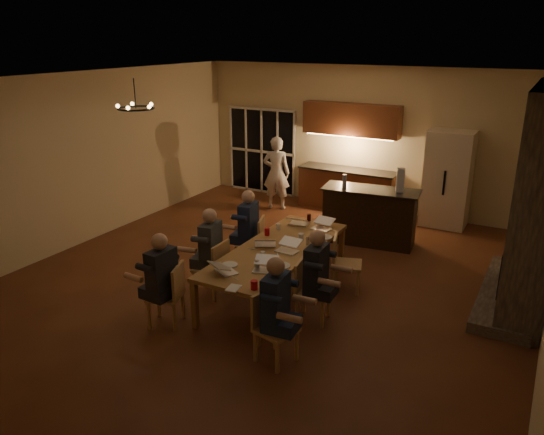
{
  "coord_description": "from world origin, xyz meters",
  "views": [
    {
      "loc": [
        3.82,
        -6.86,
        3.82
      ],
      "look_at": [
        -0.12,
        0.3,
        0.99
      ],
      "focal_mm": 35.0,
      "sensor_mm": 36.0,
      "label": 1
    }
  ],
  "objects_px": {
    "can_right": "(308,241)",
    "bar_blender": "(400,180)",
    "plate_near": "(281,266)",
    "redcup_far": "(321,220)",
    "chandelier": "(136,108)",
    "laptop_c": "(265,238)",
    "person_right_near": "(276,310)",
    "person_right_mid": "(316,278)",
    "redcup_near": "(254,285)",
    "mug_mid": "(301,236)",
    "person_left_far": "(249,229)",
    "laptop_e": "(299,218)",
    "laptop_a": "(226,264)",
    "mug_back": "(278,226)",
    "can_cola": "(309,218)",
    "refrigerator": "(448,179)",
    "chair_right_near": "(276,329)",
    "laptop_d": "(287,245)",
    "bar_island": "(369,216)",
    "chair_left_mid": "(210,268)",
    "person_left_near": "(162,282)",
    "laptop_b": "(265,263)",
    "chair_right_mid": "(313,292)",
    "can_silver": "(257,264)",
    "redcup_mid": "(267,232)",
    "plate_left": "(230,265)",
    "laptop_f": "(321,223)",
    "chair_left_near": "(165,295)",
    "plate_far": "(324,237)",
    "mug_front": "(263,255)",
    "dining_table": "(277,271)",
    "standing_person": "(276,173)",
    "chair_right_far": "(347,264)",
    "bar_bottle": "(344,181)",
    "person_left_mid": "(211,252)",
    "chair_left_far": "(250,243)"
  },
  "relations": [
    {
      "from": "chair_right_near",
      "to": "chandelier",
      "type": "height_order",
      "value": "chandelier"
    },
    {
      "from": "can_silver",
      "to": "laptop_e",
      "type": "bearing_deg",
      "value": 98.36
    },
    {
      "from": "laptop_f",
      "to": "plate_left",
      "type": "xyz_separation_m",
      "value": [
        -0.54,
        -1.96,
        -0.1
      ]
    },
    {
      "from": "laptop_b",
      "to": "plate_far",
      "type": "relative_size",
      "value": 1.25
    },
    {
      "from": "person_right_near",
      "to": "laptop_a",
      "type": "xyz_separation_m",
      "value": [
        -1.05,
        0.52,
        0.17
      ]
    },
    {
      "from": "mug_mid",
      "to": "bar_blender",
      "type": "height_order",
      "value": "bar_blender"
    },
    {
      "from": "mug_mid",
      "to": "plate_far",
      "type": "xyz_separation_m",
      "value": [
        0.29,
        0.25,
        -0.04
      ]
    },
    {
      "from": "redcup_mid",
      "to": "bar_blender",
      "type": "xyz_separation_m",
      "value": [
        1.46,
        2.39,
        0.49
      ]
    },
    {
      "from": "laptop_d",
      "to": "redcup_near",
      "type": "height_order",
      "value": "laptop_d"
    },
    {
      "from": "redcup_near",
      "to": "mug_mid",
      "type": "bearing_deg",
      "value": 97.23
    },
    {
      "from": "chandelier",
      "to": "laptop_c",
      "type": "xyz_separation_m",
      "value": [
        2.05,
        0.4,
        -1.89
      ]
    },
    {
      "from": "chair_left_far",
      "to": "person_left_far",
      "type": "bearing_deg",
      "value": -61.3
    },
    {
      "from": "chair_right_far",
      "to": "bar_bottle",
      "type": "distance_m",
      "value": 2.29
    },
    {
      "from": "bar_island",
      "to": "chair_left_mid",
      "type": "relative_size",
      "value": 2.01
    },
    {
      "from": "mug_back",
      "to": "can_cola",
      "type": "bearing_deg",
      "value": 66.69
    },
    {
      "from": "laptop_f",
      "to": "chandelier",
      "type": "bearing_deg",
      "value": -144.49
    },
    {
      "from": "laptop_c",
      "to": "mug_back",
      "type": "height_order",
      "value": "laptop_c"
    },
    {
      "from": "person_left_far",
      "to": "mug_mid",
      "type": "distance_m",
      "value": 1.06
    },
    {
      "from": "laptop_b",
      "to": "laptop_e",
      "type": "xyz_separation_m",
      "value": [
        -0.42,
        1.93,
        0.0
      ]
    },
    {
      "from": "person_right_near",
      "to": "mug_front",
      "type": "relative_size",
      "value": 13.8
    },
    {
      "from": "redcup_mid",
      "to": "plate_left",
      "type": "xyz_separation_m",
      "value": [
        0.12,
        -1.28,
        -0.05
      ]
    },
    {
      "from": "chandelier",
      "to": "laptop_c",
      "type": "relative_size",
      "value": 1.77
    },
    {
      "from": "redcup_mid",
      "to": "person_left_mid",
      "type": "bearing_deg",
      "value": -118.46
    },
    {
      "from": "chandelier",
      "to": "redcup_mid",
      "type": "xyz_separation_m",
      "value": [
        1.86,
        0.78,
        -1.94
      ]
    },
    {
      "from": "person_right_near",
      "to": "person_right_mid",
      "type": "xyz_separation_m",
      "value": [
        0.05,
        1.06,
        0.0
      ]
    },
    {
      "from": "can_right",
      "to": "bar_blender",
      "type": "relative_size",
      "value": 0.27
    },
    {
      "from": "redcup_near",
      "to": "bar_blender",
      "type": "xyz_separation_m",
      "value": [
        0.66,
        4.14,
        0.49
      ]
    },
    {
      "from": "refrigerator",
      "to": "can_cola",
      "type": "relative_size",
      "value": 16.67
    },
    {
      "from": "person_left_far",
      "to": "laptop_e",
      "type": "height_order",
      "value": "person_left_far"
    },
    {
      "from": "dining_table",
      "to": "chair_right_near",
      "type": "bearing_deg",
      "value": -61.9
    },
    {
      "from": "chair_left_near",
      "to": "plate_near",
      "type": "height_order",
      "value": "chair_left_near"
    },
    {
      "from": "chair_left_mid",
      "to": "plate_far",
      "type": "height_order",
      "value": "chair_left_mid"
    },
    {
      "from": "chair_right_mid",
      "to": "bar_blender",
      "type": "bearing_deg",
      "value": -12.67
    },
    {
      "from": "person_right_near",
      "to": "person_left_near",
      "type": "bearing_deg",
      "value": 87.21
    },
    {
      "from": "chandelier",
      "to": "laptop_b",
      "type": "bearing_deg",
      "value": -9.71
    },
    {
      "from": "chair_left_far",
      "to": "plate_near",
      "type": "xyz_separation_m",
      "value": [
        1.24,
        -1.2,
        0.31
      ]
    },
    {
      "from": "redcup_far",
      "to": "can_right",
      "type": "xyz_separation_m",
      "value": [
        0.23,
        -1.01,
        0.0
      ]
    },
    {
      "from": "person_left_near",
      "to": "person_left_mid",
      "type": "distance_m",
      "value": 1.17
    },
    {
      "from": "person_left_far",
      "to": "redcup_near",
      "type": "xyz_separation_m",
      "value": [
        1.28,
        -1.98,
        0.12
      ]
    },
    {
      "from": "person_right_near",
      "to": "can_silver",
      "type": "relative_size",
      "value": 11.5
    },
    {
      "from": "laptop_d",
      "to": "redcup_far",
      "type": "distance_m",
      "value": 1.42
    },
    {
      "from": "person_right_near",
      "to": "chandelier",
      "type": "xyz_separation_m",
      "value": [
        -3.11,
        1.23,
        2.06
      ]
    },
    {
      "from": "standing_person",
      "to": "plate_near",
      "type": "xyz_separation_m",
      "value": [
        2.4,
        -4.31,
        -0.08
      ]
    },
    {
      "from": "mug_mid",
      "to": "redcup_mid",
      "type": "xyz_separation_m",
      "value": [
        -0.56,
        -0.1,
        0.01
      ]
    },
    {
      "from": "can_cola",
      "to": "plate_left",
      "type": "bearing_deg",
      "value": -94.48
    },
    {
      "from": "chandelier",
      "to": "redcup_near",
      "type": "distance_m",
      "value": 3.43
    },
    {
      "from": "redcup_far",
      "to": "chair_right_near",
      "type": "bearing_deg",
      "value": -75.96
    },
    {
      "from": "chair_right_near",
      "to": "laptop_d",
      "type": "distance_m",
      "value": 1.75
    },
    {
      "from": "person_left_mid",
      "to": "redcup_near",
      "type": "xyz_separation_m",
      "value": [
        1.28,
        -0.86,
        0.12
      ]
    },
    {
      "from": "plate_near",
      "to": "redcup_far",
      "type": "bearing_deg",
      "value": 97.4
    }
  ]
}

